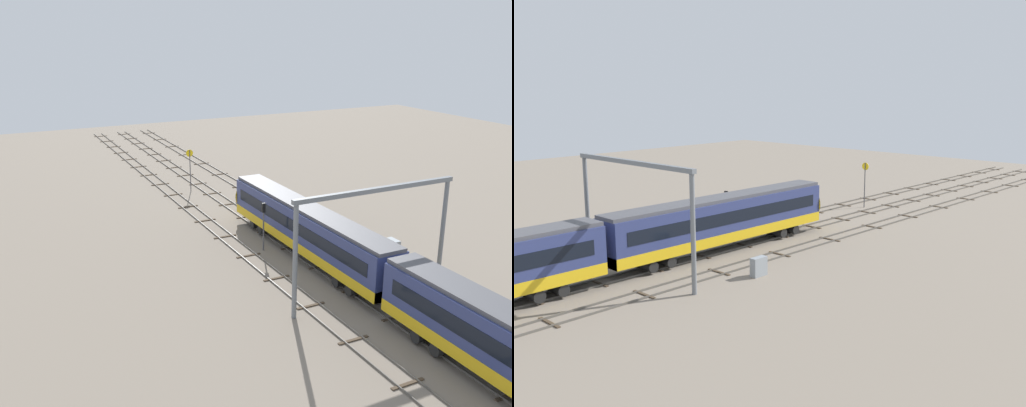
# 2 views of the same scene
# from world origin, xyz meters

# --- Properties ---
(ground_plane) EXTENTS (153.00, 153.00, 0.00)m
(ground_plane) POSITION_xyz_m (0.00, 0.00, 0.00)
(ground_plane) COLOR gray
(track_near_foreground) EXTENTS (137.00, 2.40, 0.16)m
(track_near_foreground) POSITION_xyz_m (0.00, -4.63, 0.07)
(track_near_foreground) COLOR #59544C
(track_near_foreground) RESTS_ON ground
(track_with_train) EXTENTS (137.00, 2.40, 0.16)m
(track_with_train) POSITION_xyz_m (-0.00, 0.00, 0.07)
(track_with_train) COLOR #59544C
(track_with_train) RESTS_ON ground
(track_middle) EXTENTS (137.00, 2.40, 0.16)m
(track_middle) POSITION_xyz_m (-0.00, 4.63, 0.07)
(track_middle) COLOR #59544C
(track_middle) RESTS_ON ground
(overhead_gantry) EXTENTS (0.40, 14.41, 9.03)m
(overhead_gantry) POSITION_xyz_m (-11.90, -0.25, 6.48)
(overhead_gantry) COLOR slate
(overhead_gantry) RESTS_ON ground
(speed_sign_near_foreground) EXTENTS (0.14, 0.91, 5.44)m
(speed_sign_near_foreground) POSITION_xyz_m (22.66, 1.99, 3.51)
(speed_sign_near_foreground) COLOR #4C4C51
(speed_sign_near_foreground) RESTS_ON ground
(signal_light_trackside_departure) EXTENTS (0.31, 0.32, 4.71)m
(signal_light_trackside_departure) POSITION_xyz_m (0.60, 2.77, 3.07)
(signal_light_trackside_departure) COLOR #4C4C51
(signal_light_trackside_departure) RESTS_ON ground
(relay_cabinet) EXTENTS (1.40, 0.60, 1.51)m
(relay_cabinet) POSITION_xyz_m (-5.69, -7.55, 0.76)
(relay_cabinet) COLOR gray
(relay_cabinet) RESTS_ON ground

